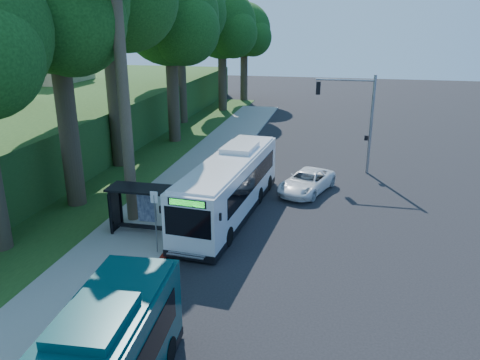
# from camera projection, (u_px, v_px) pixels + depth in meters

# --- Properties ---
(ground) EXTENTS (140.00, 140.00, 0.00)m
(ground) POSITION_uv_depth(u_px,v_px,m) (284.00, 222.00, 25.66)
(ground) COLOR black
(ground) RESTS_ON ground
(sidewalk) EXTENTS (4.50, 70.00, 0.12)m
(sidewalk) POSITION_uv_depth(u_px,v_px,m) (159.00, 210.00, 27.09)
(sidewalk) COLOR gray
(sidewalk) RESTS_ON ground
(red_curb) EXTENTS (0.25, 30.00, 0.13)m
(red_curb) POSITION_uv_depth(u_px,v_px,m) (173.00, 245.00, 22.93)
(red_curb) COLOR maroon
(red_curb) RESTS_ON ground
(grass_verge) EXTENTS (8.00, 70.00, 0.06)m
(grass_verge) POSITION_uv_depth(u_px,v_px,m) (109.00, 177.00, 32.86)
(grass_verge) COLOR #234719
(grass_verge) RESTS_ON ground
(bus_shelter) EXTENTS (3.20, 1.51, 2.55)m
(bus_shelter) POSITION_uv_depth(u_px,v_px,m) (137.00, 200.00, 23.87)
(bus_shelter) COLOR black
(bus_shelter) RESTS_ON ground
(stop_sign_pole) EXTENTS (0.35, 0.06, 3.17)m
(stop_sign_pole) POSITION_uv_depth(u_px,v_px,m) (155.00, 214.00, 21.43)
(stop_sign_pole) COLOR gray
(stop_sign_pole) RESTS_ON ground
(traffic_signal_pole) EXTENTS (4.10, 0.30, 7.00)m
(traffic_signal_pole) POSITION_uv_depth(u_px,v_px,m) (357.00, 112.00, 32.73)
(traffic_signal_pole) COLOR gray
(traffic_signal_pole) RESTS_ON ground
(hillside_backdrop) EXTENTS (24.00, 60.00, 8.80)m
(hillside_backdrop) POSITION_uv_depth(u_px,v_px,m) (27.00, 111.00, 44.06)
(hillside_backdrop) COLOR #234719
(hillside_backdrop) RESTS_ON ground
(tree_0) EXTENTS (8.40, 8.00, 15.70)m
(tree_0) POSITION_uv_depth(u_px,v_px,m) (55.00, 6.00, 24.48)
(tree_0) COLOR #382B1E
(tree_0) RESTS_ON ground
(tree_2) EXTENTS (8.82, 8.40, 15.12)m
(tree_2) POSITION_uv_depth(u_px,v_px,m) (171.00, 21.00, 39.42)
(tree_2) COLOR #382B1E
(tree_2) RESTS_ON ground
(tree_3) EXTENTS (10.08, 9.60, 17.28)m
(tree_3) POSITION_uv_depth(u_px,v_px,m) (179.00, 5.00, 46.72)
(tree_3) COLOR #382B1E
(tree_3) RESTS_ON ground
(tree_4) EXTENTS (8.40, 8.00, 14.14)m
(tree_4) POSITION_uv_depth(u_px,v_px,m) (223.00, 27.00, 54.36)
(tree_4) COLOR #382B1E
(tree_4) RESTS_ON ground
(tree_5) EXTENTS (7.35, 7.00, 12.86)m
(tree_5) POSITION_uv_depth(u_px,v_px,m) (245.00, 33.00, 61.82)
(tree_5) COLOR #382B1E
(tree_5) RESTS_ON ground
(white_bus) EXTENTS (3.56, 12.13, 3.57)m
(white_bus) POSITION_uv_depth(u_px,v_px,m) (230.00, 184.00, 26.30)
(white_bus) COLOR silver
(white_bus) RESTS_ON ground
(pickup) EXTENTS (3.84, 5.47, 1.39)m
(pickup) POSITION_uv_depth(u_px,v_px,m) (307.00, 182.00, 29.97)
(pickup) COLOR white
(pickup) RESTS_ON ground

